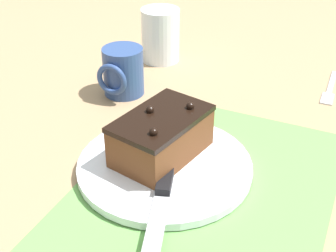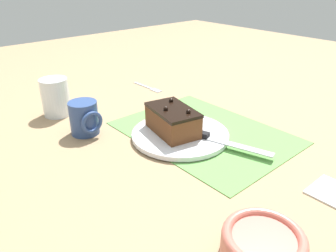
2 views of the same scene
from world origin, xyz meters
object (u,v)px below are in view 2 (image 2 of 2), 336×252
cake_plate (180,134)px  small_bowl (263,245)px  coffee_mug (85,118)px  drinking_glass (56,97)px  serving_knife (209,137)px  dessert_fork (149,88)px  chocolate_cake (173,120)px

cake_plate → small_bowl: size_ratio=2.00×
small_bowl → coffee_mug: coffee_mug is taller
drinking_glass → small_bowl: bearing=-0.1°
small_bowl → coffee_mug: (-0.57, 0.00, 0.02)m
serving_knife → coffee_mug: coffee_mug is taller
cake_plate → serving_knife: 0.08m
drinking_glass → dessert_fork: drinking_glass is taller
cake_plate → dessert_fork: size_ratio=1.71×
chocolate_cake → dessert_fork: size_ratio=1.09×
chocolate_cake → coffee_mug: size_ratio=1.80×
drinking_glass → coffee_mug: 0.17m
chocolate_cake → small_bowl: bearing=-23.0°
cake_plate → coffee_mug: size_ratio=2.83×
small_bowl → dessert_fork: bearing=153.9°
serving_knife → small_bowl: size_ratio=1.87×
coffee_mug → dessert_fork: 0.40m
cake_plate → serving_knife: size_ratio=1.07×
chocolate_cake → drinking_glass: bearing=-154.3°
chocolate_cake → small_bowl: 0.43m
drinking_glass → cake_plate: bearing=26.3°
chocolate_cake → coffee_mug: (-0.17, -0.16, -0.00)m
serving_knife → dessert_fork: bearing=-126.5°
serving_knife → coffee_mug: bearing=-69.4°
cake_plate → chocolate_cake: chocolate_cake is taller
chocolate_cake → serving_knife: size_ratio=0.68×
cake_plate → chocolate_cake: 0.05m
chocolate_cake → serving_knife: (0.09, 0.04, -0.03)m
cake_plate → small_bowl: 0.42m
chocolate_cake → coffee_mug: chocolate_cake is taller
dessert_fork → coffee_mug: bearing=24.5°
drinking_glass → small_bowl: size_ratio=0.88×
small_bowl → dessert_fork: (-0.74, 0.36, -0.02)m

